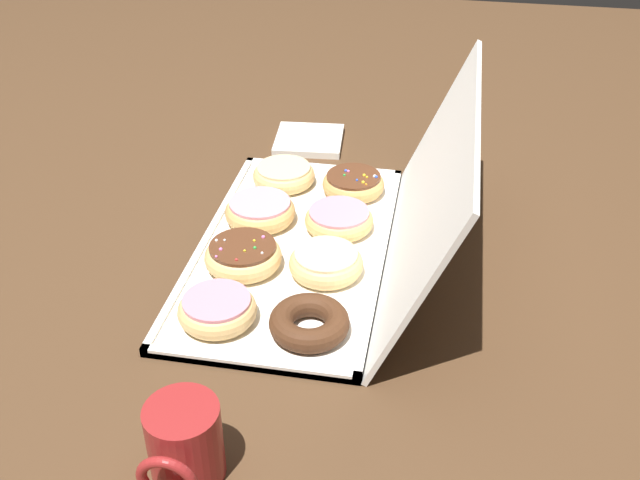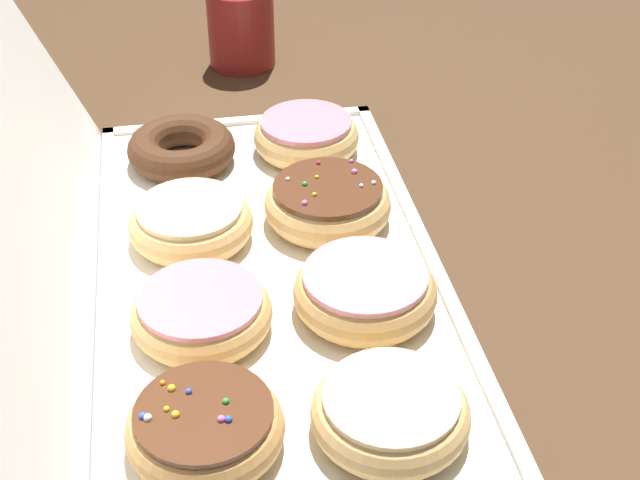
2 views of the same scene
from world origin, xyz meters
name	(u,v)px [view 1 (image 1 of 2)]	position (x,y,z in m)	size (l,w,h in m)	color
ground_plane	(293,252)	(0.00, 0.00, 0.00)	(3.00, 3.00, 0.00)	#4C331E
donut_box	(293,249)	(0.00, 0.00, 0.01)	(0.57, 0.30, 0.01)	white
box_lid_open	(429,190)	(0.00, 0.21, 0.14)	(0.57, 0.30, 0.01)	white
glazed_ring_donut_0	(284,175)	(-0.20, -0.06, 0.03)	(0.12, 0.12, 0.04)	#E5B770
pink_frosted_donut_1	(260,211)	(-0.07, -0.07, 0.03)	(0.12, 0.12, 0.04)	tan
sprinkle_donut_2	(243,256)	(0.07, -0.06, 0.03)	(0.12, 0.12, 0.04)	#E5B770
pink_frosted_donut_3	(217,309)	(0.20, -0.07, 0.03)	(0.11, 0.11, 0.04)	#E5B770
sprinkle_donut_4	(353,184)	(-0.19, 0.07, 0.03)	(0.11, 0.11, 0.04)	tan
pink_frosted_donut_5	(339,219)	(-0.07, 0.07, 0.03)	(0.12, 0.12, 0.04)	tan
glazed_ring_donut_6	(326,263)	(0.06, 0.07, 0.03)	(0.12, 0.12, 0.04)	#E5B770
chocolate_cake_ring_donut_7	(309,322)	(0.20, 0.07, 0.03)	(0.11, 0.11, 0.03)	#472816
coffee_mug	(184,443)	(0.46, -0.02, 0.05)	(0.11, 0.09, 0.10)	maroon
napkin_stack	(309,140)	(-0.40, -0.05, 0.01)	(0.14, 0.14, 0.01)	white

